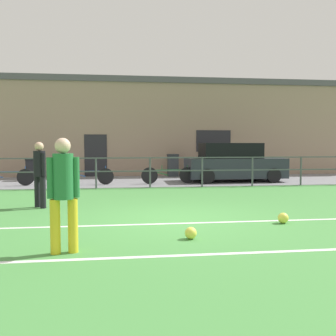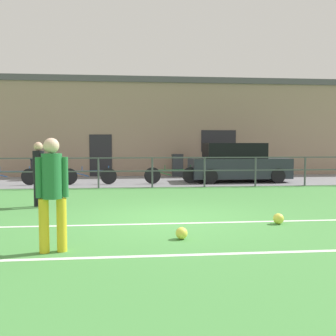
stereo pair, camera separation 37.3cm
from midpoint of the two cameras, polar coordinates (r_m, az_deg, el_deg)
name	(u,v)px [view 2 (the right image)]	position (r m, az deg, el deg)	size (l,w,h in m)	color
ground	(169,220)	(8.68, 1.34, -7.66)	(60.00, 44.00, 0.04)	#478C42
field_line_touchline	(171,223)	(8.19, 1.77, -8.19)	(36.00, 0.11, 0.00)	white
field_line_hash	(188,255)	(6.00, 4.73, -12.68)	(36.00, 0.11, 0.00)	white
pavement_strip	(149,181)	(17.05, -2.22, -1.91)	(48.00, 5.00, 0.02)	slate
perimeter_fence	(152,168)	(14.51, -1.60, 0.01)	(36.07, 0.07, 1.15)	#474C51
clubhouse_facade	(145,127)	(20.68, -2.88, 6.02)	(28.00, 2.56, 5.00)	gray
player_goalkeeper	(39,170)	(10.62, -17.59, -0.32)	(0.36, 0.37, 1.72)	black
player_striker	(52,188)	(6.15, -15.07, -2.83)	(0.48, 0.31, 1.77)	gold
soccer_ball_match	(182,233)	(6.90, 3.59, -9.59)	(0.21, 0.21, 0.21)	#E5E04C
soccer_ball_spare	(278,219)	(8.50, 17.21, -7.17)	(0.22, 0.22, 0.22)	#E5E04C
parked_car_red	(237,163)	(16.97, 10.82, 0.68)	(4.18, 1.89, 1.66)	#282D38
bicycle_parked_0	(89,176)	(15.76, -10.93, -1.17)	(2.21, 0.04, 0.75)	black
bicycle_parked_1	(8,177)	(16.34, -22.00, -1.18)	(2.33, 0.04, 0.75)	black
bicycle_parked_2	(171,175)	(15.81, 1.19, -1.04)	(2.24, 0.04, 0.77)	black
trash_bin_0	(177,165)	(19.09, 1.97, 0.42)	(0.55, 0.46, 1.11)	#33383D
trash_bin_1	(39,169)	(18.18, -18.00, -0.13)	(0.62, 0.52, 0.98)	black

